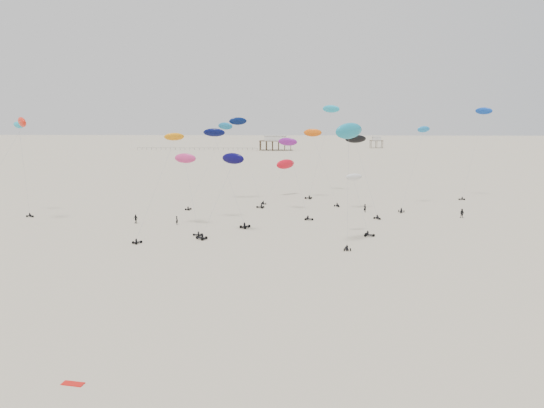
{
  "coord_description": "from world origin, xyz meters",
  "views": [
    {
      "loc": [
        4.06,
        1.63,
        21.11
      ],
      "look_at": [
        0.0,
        88.0,
        7.0
      ],
      "focal_mm": 35.0,
      "sensor_mm": 36.0,
      "label": 1
    }
  ],
  "objects_px": {
    "spectator_0": "(177,225)",
    "rig_0": "(316,143)",
    "pavilion_main": "(276,144)",
    "rig_9": "(242,137)",
    "rig_4": "(359,150)",
    "pavilion_small": "(376,143)"
  },
  "relations": [
    {
      "from": "spectator_0",
      "to": "rig_0",
      "type": "bearing_deg",
      "value": -78.93
    },
    {
      "from": "rig_0",
      "to": "pavilion_main",
      "type": "bearing_deg",
      "value": -106.63
    },
    {
      "from": "rig_9",
      "to": "spectator_0",
      "type": "relative_size",
      "value": 11.14
    },
    {
      "from": "rig_0",
      "to": "rig_4",
      "type": "xyz_separation_m",
      "value": [
        8.84,
        -17.85,
        -0.7
      ]
    },
    {
      "from": "pavilion_small",
      "to": "spectator_0",
      "type": "xyz_separation_m",
      "value": [
        -79.8,
        -275.55,
        -3.49
      ]
    },
    {
      "from": "pavilion_small",
      "to": "spectator_0",
      "type": "height_order",
      "value": "pavilion_small"
    },
    {
      "from": "spectator_0",
      "to": "rig_9",
      "type": "bearing_deg",
      "value": -58.08
    },
    {
      "from": "pavilion_main",
      "to": "rig_9",
      "type": "distance_m",
      "value": 216.82
    },
    {
      "from": "pavilion_main",
      "to": "pavilion_small",
      "type": "bearing_deg",
      "value": 23.2
    },
    {
      "from": "pavilion_small",
      "to": "rig_9",
      "type": "relative_size",
      "value": 0.4
    },
    {
      "from": "pavilion_main",
      "to": "rig_9",
      "type": "bearing_deg",
      "value": -89.88
    },
    {
      "from": "pavilion_small",
      "to": "rig_4",
      "type": "distance_m",
      "value": 263.04
    },
    {
      "from": "pavilion_small",
      "to": "pavilion_main",
      "type": "bearing_deg",
      "value": -156.8
    },
    {
      "from": "rig_9",
      "to": "spectator_0",
      "type": "distance_m",
      "value": 34.89
    },
    {
      "from": "pavilion_main",
      "to": "pavilion_small",
      "type": "height_order",
      "value": "pavilion_main"
    },
    {
      "from": "pavilion_main",
      "to": "rig_0",
      "type": "height_order",
      "value": "rig_0"
    },
    {
      "from": "rig_9",
      "to": "spectator_0",
      "type": "xyz_separation_m",
      "value": [
        -10.25,
        -29.07,
        -16.35
      ]
    },
    {
      "from": "pavilion_small",
      "to": "rig_9",
      "type": "height_order",
      "value": "rig_9"
    },
    {
      "from": "pavilion_main",
      "to": "rig_9",
      "type": "xyz_separation_m",
      "value": [
        0.44,
        -216.48,
        12.12
      ]
    },
    {
      "from": "pavilion_main",
      "to": "pavilion_small",
      "type": "xyz_separation_m",
      "value": [
        70.0,
        30.0,
        -0.74
      ]
    },
    {
      "from": "rig_4",
      "to": "rig_9",
      "type": "height_order",
      "value": "rig_9"
    },
    {
      "from": "rig_9",
      "to": "rig_0",
      "type": "bearing_deg",
      "value": -62.77
    }
  ]
}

